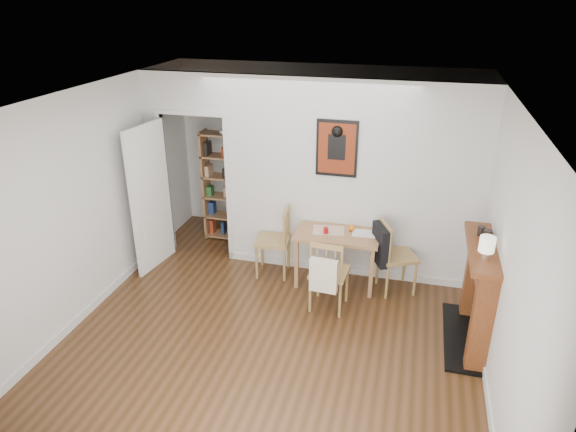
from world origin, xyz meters
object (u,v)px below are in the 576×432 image
(chair_front, at_px, (329,273))
(red_glass, at_px, (326,230))
(chair_left, at_px, (273,241))
(ceramic_jar_b, at_px, (481,231))
(fireplace, at_px, (479,292))
(chair_right, at_px, (396,256))
(dining_table, at_px, (338,238))
(mantel_lamp, at_px, (487,246))
(ceramic_jar_a, at_px, (488,235))
(bookshelf, at_px, (227,187))
(orange_fruit, at_px, (352,228))
(notebook, at_px, (364,233))

(chair_front, height_order, red_glass, chair_front)
(chair_left, xyz_separation_m, ceramic_jar_b, (2.49, -0.59, 0.73))
(fireplace, distance_m, red_glass, 1.97)
(chair_right, xyz_separation_m, fireplace, (0.92, -0.83, 0.12))
(dining_table, height_order, mantel_lamp, mantel_lamp)
(fireplace, bearing_deg, ceramic_jar_a, 87.62)
(red_glass, relative_size, ceramic_jar_b, 0.83)
(chair_left, bearing_deg, bookshelf, 137.36)
(chair_left, bearing_deg, mantel_lamp, -24.80)
(dining_table, xyz_separation_m, orange_fruit, (0.16, 0.07, 0.13))
(ceramic_jar_b, bearing_deg, fireplace, -79.81)
(dining_table, relative_size, fireplace, 0.85)
(dining_table, relative_size, notebook, 3.72)
(fireplace, xyz_separation_m, mantel_lamp, (-0.05, -0.30, 0.69))
(orange_fruit, bearing_deg, ceramic_jar_a, -26.86)
(notebook, bearing_deg, dining_table, -176.24)
(fireplace, distance_m, notebook, 1.60)
(red_glass, relative_size, ceramic_jar_a, 0.76)
(bookshelf, xyz_separation_m, red_glass, (1.70, -0.98, -0.06))
(chair_right, height_order, bookshelf, bookshelf)
(notebook, bearing_deg, fireplace, -33.09)
(chair_front, bearing_deg, orange_fruit, 77.39)
(dining_table, height_order, chair_right, chair_right)
(red_glass, bearing_deg, ceramic_jar_b, -16.13)
(chair_front, distance_m, ceramic_jar_a, 1.82)
(dining_table, distance_m, chair_front, 0.64)
(chair_front, xyz_separation_m, fireplace, (1.66, -0.23, 0.14))
(mantel_lamp, relative_size, ceramic_jar_a, 2.18)
(chair_right, bearing_deg, mantel_lamp, -52.52)
(chair_left, height_order, ceramic_jar_b, ceramic_jar_b)
(chair_left, xyz_separation_m, red_glass, (0.73, -0.09, 0.29))
(red_glass, height_order, mantel_lamp, mantel_lamp)
(dining_table, xyz_separation_m, red_glass, (-0.14, -0.09, 0.13))
(bookshelf, relative_size, red_glass, 20.21)
(fireplace, relative_size, red_glass, 15.03)
(red_glass, bearing_deg, chair_right, 4.23)
(notebook, bearing_deg, ceramic_jar_a, -28.10)
(ceramic_jar_a, bearing_deg, bookshelf, 155.62)
(ceramic_jar_a, bearing_deg, ceramic_jar_b, 117.26)
(bookshelf, xyz_separation_m, notebook, (2.17, -0.87, -0.10))
(bookshelf, xyz_separation_m, mantel_lamp, (3.46, -2.04, 0.48))
(red_glass, height_order, ceramic_jar_b, ceramic_jar_b)
(red_glass, relative_size, notebook, 0.29)
(ceramic_jar_a, bearing_deg, notebook, 151.90)
(dining_table, bearing_deg, fireplace, -27.10)
(chair_front, distance_m, bookshelf, 2.42)
(mantel_lamp, bearing_deg, chair_front, 161.93)
(ceramic_jar_b, bearing_deg, orange_fruit, 155.53)
(chair_right, height_order, red_glass, chair_right)
(mantel_lamp, bearing_deg, red_glass, 148.82)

